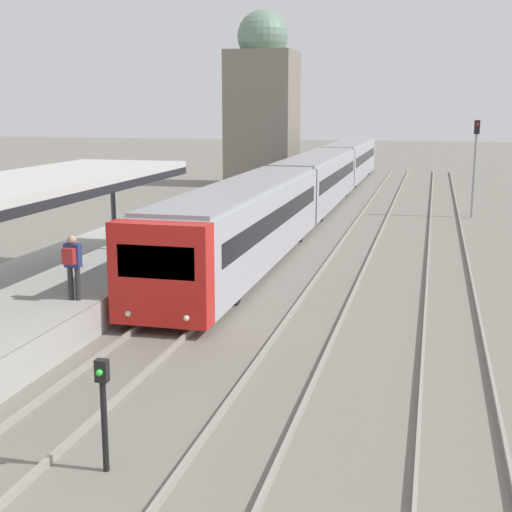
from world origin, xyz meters
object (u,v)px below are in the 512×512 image
object	(u,v)px
signal_post_near	(103,403)
signal_mast_far	(475,157)
train_near	(316,179)
person_on_platform	(72,262)

from	to	relation	value
signal_post_near	signal_mast_far	distance (m)	30.09
train_near	signal_mast_far	distance (m)	8.89
signal_post_near	signal_mast_far	world-z (taller)	signal_mast_far
train_near	signal_mast_far	xyz separation A→B (m)	(8.59, -1.73, 1.50)
train_near	signal_mast_far	size ratio (longest dim) A/B	9.71
train_near	signal_post_near	xyz separation A→B (m)	(1.70, -30.95, -0.51)
signal_post_near	train_near	bearing A→B (deg)	93.15
person_on_platform	signal_mast_far	xyz separation A→B (m)	(10.74, 22.95, 1.29)
person_on_platform	train_near	size ratio (longest dim) A/B	0.03
person_on_platform	signal_mast_far	size ratio (longest dim) A/B	0.33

